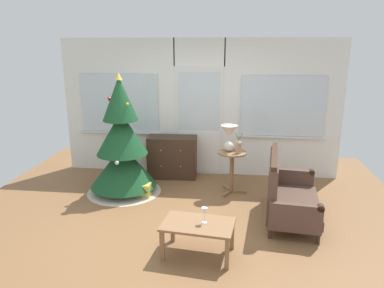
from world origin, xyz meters
The scene contains 11 objects.
ground_plane centered at (0.00, 0.00, 0.00)m, with size 6.76×6.76×0.00m, color brown.
back_wall_with_door centered at (0.00, 2.08, 1.28)m, with size 5.20×0.14×2.55m.
christmas_tree centered at (-1.17, 0.97, 0.74)m, with size 1.25×1.25×2.02m.
dresser_cabinet centered at (-0.47, 1.79, 0.39)m, with size 0.92×0.47×0.78m.
settee_sofa centered at (1.44, 0.30, 0.38)m, with size 0.84×1.47×0.96m.
side_table centered at (0.65, 1.16, 0.51)m, with size 0.50×0.48×0.72m.
table_lamp centered at (0.59, 1.20, 1.00)m, with size 0.28×0.28×0.44m.
flower_vase centered at (0.75, 1.10, 0.83)m, with size 0.11×0.10×0.35m.
coffee_table centered at (0.29, -0.80, 0.35)m, with size 0.89×0.61×0.41m.
wine_glass centered at (0.36, -0.78, 0.55)m, with size 0.08×0.08×0.20m.
gift_box centered at (-0.78, 0.80, 0.11)m, with size 0.22×0.20×0.22m, color #D8C64C.
Camera 1 is at (0.69, -4.71, 2.47)m, focal length 34.43 mm.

